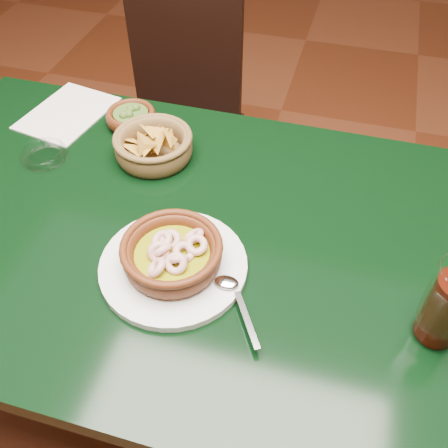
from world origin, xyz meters
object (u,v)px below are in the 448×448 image
(dining_chair, at_px, (178,120))
(shrimp_plate, at_px, (173,257))
(dining_table, at_px, (163,256))
(chip_basket, at_px, (153,146))

(dining_chair, distance_m, shrimp_plate, 0.91)
(dining_chair, bearing_deg, shrimp_plate, -69.89)
(dining_table, distance_m, chip_basket, 0.24)
(dining_chair, bearing_deg, chip_basket, -74.26)
(shrimp_plate, distance_m, chip_basket, 0.32)
(dining_table, height_order, dining_chair, dining_chair)
(dining_table, distance_m, shrimp_plate, 0.18)
(dining_table, distance_m, dining_chair, 0.76)
(dining_table, bearing_deg, chip_basket, 112.94)
(shrimp_plate, bearing_deg, dining_chair, 110.11)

